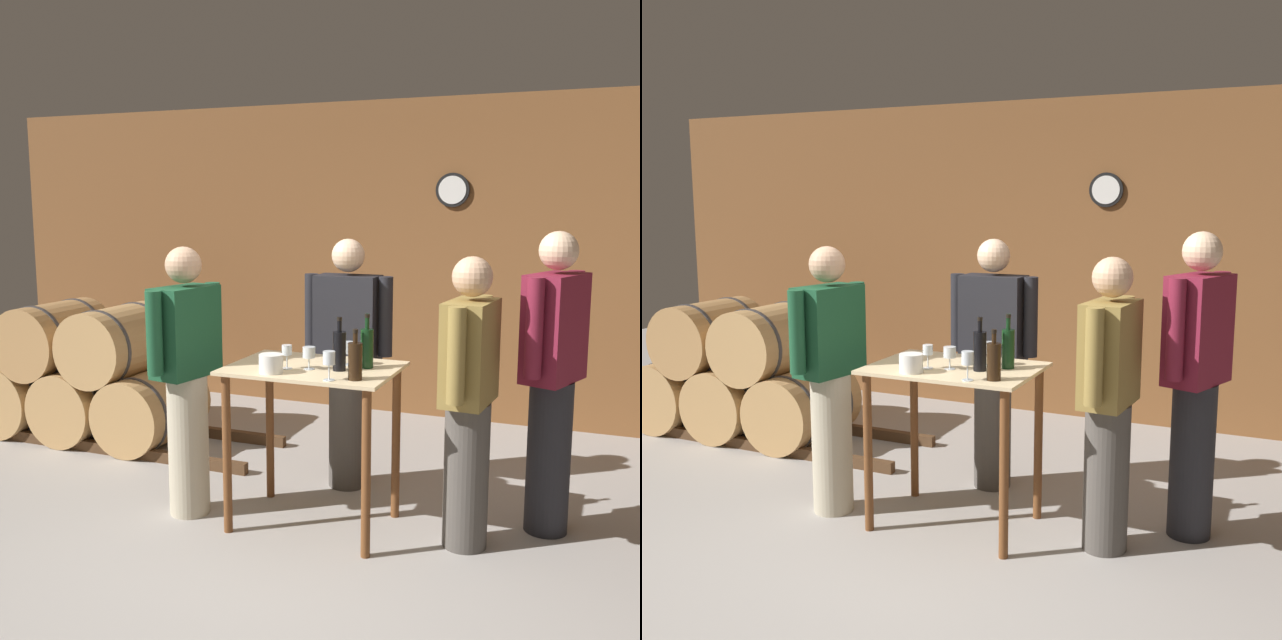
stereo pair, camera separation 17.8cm
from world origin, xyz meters
TOP-DOWN VIEW (x-y plane):
  - ground_plane at (0.00, 0.00)m, footprint 14.00×14.00m
  - back_wall at (0.00, 2.99)m, footprint 8.40×0.08m
  - barrel_rack at (-2.30, 1.41)m, footprint 3.13×0.78m
  - tasting_table at (-0.01, 0.54)m, footprint 0.94×0.67m
  - wine_bottle_far_left at (0.16, 0.50)m, footprint 0.07×0.07m
  - wine_bottle_left at (0.28, 0.62)m, footprint 0.07×0.07m
  - wine_bottle_center at (0.32, 0.33)m, footprint 0.07×0.07m
  - wine_glass_near_left at (-0.12, 0.43)m, footprint 0.06×0.06m
  - wine_glass_near_center at (-0.00, 0.47)m, footprint 0.07×0.07m
  - wine_glass_near_right at (0.16, 0.65)m, footprint 0.07×0.07m
  - wine_glass_far_side at (0.20, 0.27)m, footprint 0.06×0.06m
  - ice_bucket at (-0.16, 0.31)m, footprint 0.13×0.13m
  - person_host at (-0.03, 1.18)m, footprint 0.59×0.24m
  - person_visitor_with_scarf at (1.25, 0.95)m, footprint 0.34×0.56m
  - person_visitor_bearded at (0.86, 0.59)m, footprint 0.25×0.59m
  - person_visitor_near_door at (-0.76, 0.42)m, footprint 0.29×0.58m

SIDE VIEW (x-z plane):
  - ground_plane at x=0.00m, z-range 0.00..0.00m
  - barrel_rack at x=-2.30m, z-range -0.07..1.00m
  - tasting_table at x=-0.01m, z-range 0.26..1.20m
  - person_visitor_bearded at x=0.86m, z-range 0.04..1.62m
  - person_visitor_near_door at x=-0.76m, z-range 0.04..1.64m
  - person_host at x=-0.03m, z-range 0.04..1.67m
  - person_visitor_with_scarf at x=1.25m, z-range 0.05..1.75m
  - ice_bucket at x=-0.16m, z-range 0.93..1.04m
  - wine_glass_near_center at x=0.00m, z-range 0.96..1.09m
  - wine_glass_near_right at x=0.16m, z-range 0.96..1.10m
  - wine_glass_near_left at x=-0.12m, z-range 0.96..1.10m
  - wine_bottle_center at x=0.32m, z-range 0.91..1.17m
  - wine_glass_far_side at x=0.20m, z-range 0.97..1.12m
  - wine_bottle_far_left at x=0.16m, z-range 0.90..1.20m
  - wine_bottle_left at x=0.28m, z-range 0.90..1.20m
  - back_wall at x=0.00m, z-range 0.00..2.70m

